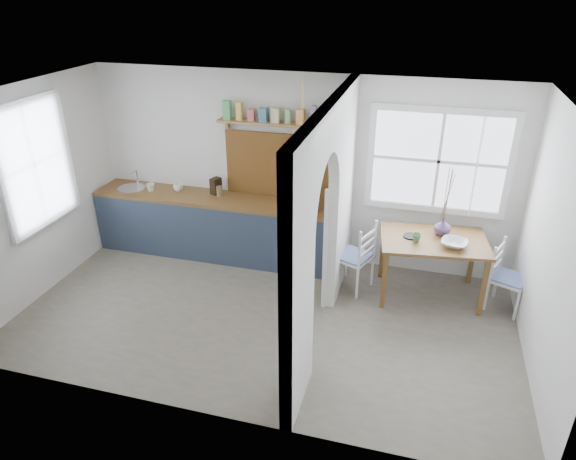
% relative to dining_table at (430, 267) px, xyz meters
% --- Properties ---
extents(floor, '(5.80, 3.20, 0.01)m').
position_rel_dining_table_xyz_m(floor, '(-1.86, -1.01, -0.40)').
color(floor, '#7B725C').
rests_on(floor, ground).
extents(ceiling, '(5.80, 3.20, 0.01)m').
position_rel_dining_table_xyz_m(ceiling, '(-1.86, -1.01, 2.20)').
color(ceiling, silver).
rests_on(ceiling, walls).
extents(walls, '(5.81, 3.21, 2.60)m').
position_rel_dining_table_xyz_m(walls, '(-1.86, -1.01, 0.90)').
color(walls, silver).
rests_on(walls, floor).
extents(partition, '(0.12, 3.20, 2.60)m').
position_rel_dining_table_xyz_m(partition, '(-1.16, -0.95, 1.05)').
color(partition, silver).
rests_on(partition, floor).
extents(kitchen_window, '(0.10, 1.16, 1.50)m').
position_rel_dining_table_xyz_m(kitchen_window, '(-4.73, -1.01, 1.25)').
color(kitchen_window, white).
rests_on(kitchen_window, walls).
extents(nook_window, '(1.76, 0.10, 1.30)m').
position_rel_dining_table_xyz_m(nook_window, '(-0.06, 0.55, 1.20)').
color(nook_window, white).
rests_on(nook_window, walls).
extents(counter, '(3.50, 0.60, 0.90)m').
position_rel_dining_table_xyz_m(counter, '(-2.99, 0.32, 0.06)').
color(counter, brown).
rests_on(counter, floor).
extents(sink, '(0.40, 0.40, 0.02)m').
position_rel_dining_table_xyz_m(sink, '(-4.29, 0.29, 0.49)').
color(sink, silver).
rests_on(sink, counter).
extents(backsplash, '(1.65, 0.03, 0.90)m').
position_rel_dining_table_xyz_m(backsplash, '(-2.06, 0.56, 0.95)').
color(backsplash, brown).
rests_on(backsplash, walls).
extents(shelf, '(1.75, 0.20, 0.21)m').
position_rel_dining_table_xyz_m(shelf, '(-2.06, 0.48, 1.61)').
color(shelf, '#AD7A4B').
rests_on(shelf, walls).
extents(pendant_lamp, '(0.26, 0.26, 0.16)m').
position_rel_dining_table_xyz_m(pendant_lamp, '(-1.71, 0.14, 1.48)').
color(pendant_lamp, beige).
rests_on(pendant_lamp, ceiling).
extents(utensil_rail, '(0.02, 0.50, 0.02)m').
position_rel_dining_table_xyz_m(utensil_rail, '(-1.25, -0.11, 1.05)').
color(utensil_rail, silver).
rests_on(utensil_rail, partition).
extents(dining_table, '(1.37, 1.00, 0.79)m').
position_rel_dining_table_xyz_m(dining_table, '(0.00, 0.00, 0.00)').
color(dining_table, brown).
rests_on(dining_table, floor).
extents(chair_left, '(0.56, 0.56, 0.94)m').
position_rel_dining_table_xyz_m(chair_left, '(-0.97, -0.08, 0.07)').
color(chair_left, silver).
rests_on(chair_left, floor).
extents(chair_right, '(0.51, 0.51, 0.86)m').
position_rel_dining_table_xyz_m(chair_right, '(0.92, -0.06, 0.03)').
color(chair_right, silver).
rests_on(chair_right, floor).
extents(kettle, '(0.27, 0.25, 0.27)m').
position_rel_dining_table_xyz_m(kettle, '(-1.61, 0.17, 0.64)').
color(kettle, silver).
rests_on(kettle, counter).
extents(mug_a, '(0.16, 0.16, 0.11)m').
position_rel_dining_table_xyz_m(mug_a, '(-3.96, 0.26, 0.56)').
color(mug_a, white).
rests_on(mug_a, counter).
extents(mug_b, '(0.18, 0.18, 0.11)m').
position_rel_dining_table_xyz_m(mug_b, '(-3.58, 0.37, 0.56)').
color(mug_b, white).
rests_on(mug_b, counter).
extents(knife_block, '(0.15, 0.17, 0.23)m').
position_rel_dining_table_xyz_m(knife_block, '(-3.02, 0.42, 0.62)').
color(knife_block, black).
rests_on(knife_block, counter).
extents(jar, '(0.11, 0.11, 0.14)m').
position_rel_dining_table_xyz_m(jar, '(-2.94, 0.37, 0.57)').
color(jar, olive).
rests_on(jar, counter).
extents(towel_magenta, '(0.02, 0.03, 0.61)m').
position_rel_dining_table_xyz_m(towel_magenta, '(-1.28, -0.03, -0.12)').
color(towel_magenta, '#AA2362').
rests_on(towel_magenta, counter).
extents(towel_orange, '(0.02, 0.03, 0.45)m').
position_rel_dining_table_xyz_m(towel_orange, '(-1.28, -0.06, -0.15)').
color(towel_orange, '#CD5D27').
rests_on(towel_orange, counter).
extents(bowl, '(0.36, 0.36, 0.07)m').
position_rel_dining_table_xyz_m(bowl, '(0.23, -0.13, 0.43)').
color(bowl, silver).
rests_on(bowl, dining_table).
extents(table_cup, '(0.13, 0.13, 0.10)m').
position_rel_dining_table_xyz_m(table_cup, '(-0.21, -0.12, 0.45)').
color(table_cup, '#508C52').
rests_on(table_cup, dining_table).
extents(plate, '(0.21, 0.21, 0.02)m').
position_rel_dining_table_xyz_m(plate, '(-0.28, -0.01, 0.41)').
color(plate, black).
rests_on(plate, dining_table).
extents(vase, '(0.27, 0.27, 0.22)m').
position_rel_dining_table_xyz_m(vase, '(0.08, 0.15, 0.51)').
color(vase, '#513A65').
rests_on(vase, dining_table).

